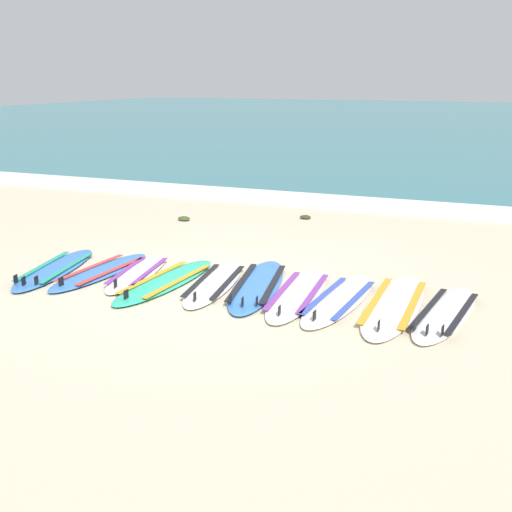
# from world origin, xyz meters

# --- Properties ---
(ground_plane) EXTENTS (80.00, 80.00, 0.00)m
(ground_plane) POSITION_xyz_m (0.00, 0.00, 0.00)
(ground_plane) COLOR beige
(sea) EXTENTS (80.00, 60.00, 0.10)m
(sea) POSITION_xyz_m (0.00, 35.57, 0.05)
(sea) COLOR teal
(sea) RESTS_ON ground
(wave_foam_strip) EXTENTS (80.00, 1.20, 0.11)m
(wave_foam_strip) POSITION_xyz_m (0.00, 6.17, 0.06)
(wave_foam_strip) COLOR white
(wave_foam_strip) RESTS_ON ground
(surfboard_0) EXTENTS (0.97, 2.27, 0.18)m
(surfboard_0) POSITION_xyz_m (-2.48, -0.31, 0.04)
(surfboard_0) COLOR #3875CC
(surfboard_0) RESTS_ON ground
(surfboard_1) EXTENTS (0.64, 2.13, 0.18)m
(surfboard_1) POSITION_xyz_m (-1.78, -0.16, 0.04)
(surfboard_1) COLOR #3875CC
(surfboard_1) RESTS_ON ground
(surfboard_2) EXTENTS (0.84, 2.02, 0.18)m
(surfboard_2) POSITION_xyz_m (-1.25, -0.02, 0.04)
(surfboard_2) COLOR white
(surfboard_2) RESTS_ON ground
(surfboard_3) EXTENTS (0.72, 2.32, 0.18)m
(surfboard_3) POSITION_xyz_m (-0.69, -0.21, 0.04)
(surfboard_3) COLOR #2DB793
(surfboard_3) RESTS_ON ground
(surfboard_4) EXTENTS (0.84, 2.17, 0.18)m
(surfboard_4) POSITION_xyz_m (-0.03, -0.04, 0.04)
(surfboard_4) COLOR white
(surfboard_4) RESTS_ON ground
(surfboard_5) EXTENTS (1.04, 2.46, 0.18)m
(surfboard_5) POSITION_xyz_m (0.54, 0.10, 0.04)
(surfboard_5) COLOR #3875CC
(surfboard_5) RESTS_ON ground
(surfboard_6) EXTENTS (0.75, 2.31, 0.18)m
(surfboard_6) POSITION_xyz_m (1.17, -0.04, 0.04)
(surfboard_6) COLOR white
(surfboard_6) RESTS_ON ground
(surfboard_7) EXTENTS (0.70, 2.24, 0.18)m
(surfboard_7) POSITION_xyz_m (1.72, -0.06, 0.04)
(surfboard_7) COLOR white
(surfboard_7) RESTS_ON ground
(surfboard_8) EXTENTS (0.67, 2.55, 0.18)m
(surfboard_8) POSITION_xyz_m (2.40, 0.04, 0.04)
(surfboard_8) COLOR white
(surfboard_8) RESTS_ON ground
(surfboard_9) EXTENTS (0.80, 2.23, 0.18)m
(surfboard_9) POSITION_xyz_m (3.02, -0.04, 0.04)
(surfboard_9) COLOR white
(surfboard_9) RESTS_ON ground
(seaweed_clump_near_shoreline) EXTENTS (0.22, 0.18, 0.08)m
(seaweed_clump_near_shoreline) POSITION_xyz_m (-0.19, 4.48, 0.04)
(seaweed_clump_near_shoreline) COLOR #2D381E
(seaweed_clump_near_shoreline) RESTS_ON ground
(seaweed_clump_mid_sand) EXTENTS (0.25, 0.20, 0.09)m
(seaweed_clump_mid_sand) POSITION_xyz_m (-2.36, 3.43, 0.04)
(seaweed_clump_mid_sand) COLOR #384723
(seaweed_clump_mid_sand) RESTS_ON ground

